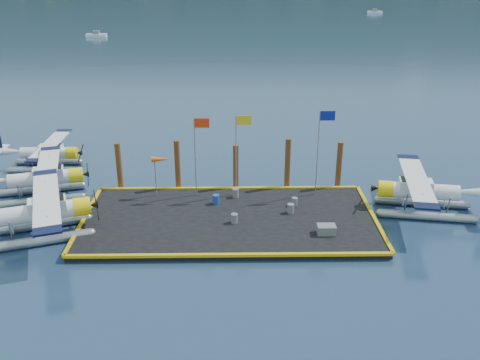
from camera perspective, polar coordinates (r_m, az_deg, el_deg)
The scene contains 22 objects.
ground at distance 37.21m, azimuth -1.14°, elevation -4.57°, with size 4000.00×4000.00×0.00m, color #172845.
dock at distance 37.12m, azimuth -1.14°, elevation -4.30°, with size 20.00×10.00×0.40m, color black.
dock_bumpers at distance 36.99m, azimuth -1.14°, elevation -3.90°, with size 20.25×10.25×0.18m, color #C6A20B, non-canonical shape.
seaplane_a at distance 37.10m, azimuth -20.39°, elevation -3.49°, with size 9.51×10.15×3.64m.
seaplane_b at distance 42.89m, azimuth -20.19°, elevation -0.04°, with size 8.78×9.48×3.37m.
seaplane_c at distance 48.82m, azimuth -19.84°, elevation 2.57°, with size 7.65×8.42×3.01m.
seaplane_d at distance 40.08m, azimuth 18.70°, elevation -1.35°, with size 9.04×9.89×3.50m.
drum_0 at distance 38.91m, azimuth -2.57°, elevation -2.07°, with size 0.49×0.49×0.69m, color navy.
drum_2 at distance 37.71m, azimuth 5.43°, elevation -3.04°, with size 0.48×0.48×0.67m, color slate.
drum_3 at distance 36.21m, azimuth -0.60°, elevation -4.10°, with size 0.46×0.46×0.65m, color slate.
drum_4 at distance 38.82m, azimuth 5.84°, elevation -2.31°, with size 0.43×0.43×0.61m, color slate.
drum_5 at distance 39.93m, azimuth -0.47°, elevation -1.39°, with size 0.48×0.48×0.67m, color slate.
crate at distance 35.31m, azimuth 9.19°, elevation -5.23°, with size 1.20×0.80×0.60m, color slate.
flagpole_red at distance 39.04m, azimuth -4.55°, elevation 3.75°, with size 1.14×0.08×6.00m.
flagpole_yellow at distance 38.92m, azimuth -0.14°, elevation 3.94°, with size 1.14×0.08×6.20m.
flagpole_blue at distance 39.40m, azimuth 8.64°, elevation 4.18°, with size 1.14×0.08×6.50m.
windsock at distance 39.71m, azimuth -8.43°, elevation 2.11°, with size 1.40×0.44×3.12m.
piling_0 at distance 42.21m, azimuth -12.76°, elevation 1.27°, with size 0.44×0.44×4.00m, color #4E2F16.
piling_1 at distance 41.47m, azimuth -6.68°, elevation 1.45°, with size 0.44×0.44×4.20m, color #4E2F16.
piling_2 at distance 41.33m, azimuth -0.44°, elevation 1.24°, with size 0.44×0.44×3.80m, color #4E2F16.
piling_3 at distance 41.46m, azimuth 5.09°, elevation 1.59°, with size 0.44×0.44×4.30m, color #4E2F16.
piling_4 at distance 42.12m, azimuth 10.51°, elevation 1.41°, with size 0.44×0.44×4.00m, color #4E2F16.
Camera 1 is at (0.22, -32.98, 17.23)m, focal length 40.00 mm.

